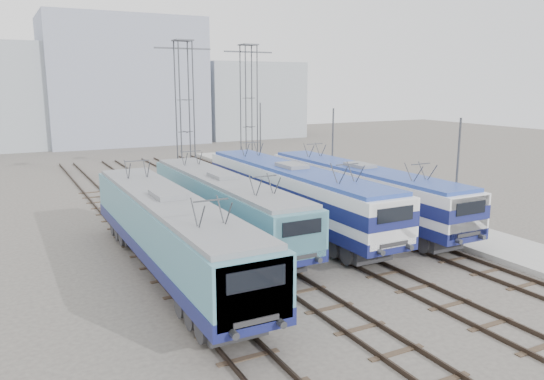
{
  "coord_description": "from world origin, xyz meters",
  "views": [
    {
      "loc": [
        -13.42,
        -18.41,
        8.83
      ],
      "look_at": [
        -0.12,
        7.0,
        3.0
      ],
      "focal_mm": 35.0,
      "sensor_mm": 36.0,
      "label": 1
    }
  ],
  "objects_px": {
    "locomotive_center_right": "(293,191)",
    "mast_rear": "(260,141)",
    "catenary_tower_east": "(249,108)",
    "mast_mid": "(332,156)",
    "locomotive_center_left": "(224,202)",
    "locomotive_far_left": "(170,229)",
    "locomotive_far_right": "(361,188)",
    "mast_front": "(456,182)",
    "catenary_tower_west": "(185,111)"
  },
  "relations": [
    {
      "from": "mast_front",
      "to": "mast_rear",
      "type": "distance_m",
      "value": 24.0
    },
    {
      "from": "locomotive_far_right",
      "to": "mast_rear",
      "type": "distance_m",
      "value": 18.12
    },
    {
      "from": "locomotive_far_right",
      "to": "mast_mid",
      "type": "xyz_separation_m",
      "value": [
        1.85,
        5.98,
        1.22
      ]
    },
    {
      "from": "locomotive_center_right",
      "to": "mast_mid",
      "type": "relative_size",
      "value": 2.69
    },
    {
      "from": "catenary_tower_west",
      "to": "locomotive_far_left",
      "type": "bearing_deg",
      "value": -110.94
    },
    {
      "from": "locomotive_far_left",
      "to": "catenary_tower_east",
      "type": "bearing_deg",
      "value": 55.99
    },
    {
      "from": "locomotive_center_left",
      "to": "locomotive_far_right",
      "type": "bearing_deg",
      "value": -4.58
    },
    {
      "from": "locomotive_far_right",
      "to": "mast_mid",
      "type": "height_order",
      "value": "mast_mid"
    },
    {
      "from": "locomotive_far_left",
      "to": "mast_rear",
      "type": "height_order",
      "value": "mast_rear"
    },
    {
      "from": "catenary_tower_east",
      "to": "locomotive_far_right",
      "type": "bearing_deg",
      "value": -89.1
    },
    {
      "from": "locomotive_center_left",
      "to": "mast_rear",
      "type": "height_order",
      "value": "mast_rear"
    },
    {
      "from": "mast_front",
      "to": "mast_mid",
      "type": "relative_size",
      "value": 1.0
    },
    {
      "from": "mast_front",
      "to": "mast_rear",
      "type": "height_order",
      "value": "same"
    },
    {
      "from": "locomotive_far_left",
      "to": "catenary_tower_west",
      "type": "height_order",
      "value": "catenary_tower_west"
    },
    {
      "from": "locomotive_center_right",
      "to": "locomotive_far_right",
      "type": "height_order",
      "value": "locomotive_center_right"
    },
    {
      "from": "catenary_tower_west",
      "to": "mast_front",
      "type": "height_order",
      "value": "catenary_tower_west"
    },
    {
      "from": "locomotive_center_left",
      "to": "locomotive_center_right",
      "type": "relative_size",
      "value": 0.93
    },
    {
      "from": "locomotive_center_right",
      "to": "mast_rear",
      "type": "distance_m",
      "value": 18.41
    },
    {
      "from": "locomotive_center_left",
      "to": "mast_front",
      "type": "height_order",
      "value": "mast_front"
    },
    {
      "from": "locomotive_far_right",
      "to": "catenary_tower_west",
      "type": "distance_m",
      "value": 16.13
    },
    {
      "from": "mast_rear",
      "to": "locomotive_center_right",
      "type": "bearing_deg",
      "value": -110.22
    },
    {
      "from": "catenary_tower_west",
      "to": "catenary_tower_east",
      "type": "height_order",
      "value": "same"
    },
    {
      "from": "locomotive_center_left",
      "to": "catenary_tower_east",
      "type": "relative_size",
      "value": 1.46
    },
    {
      "from": "mast_rear",
      "to": "catenary_tower_east",
      "type": "bearing_deg",
      "value": -136.4
    },
    {
      "from": "locomotive_center_right",
      "to": "mast_rear",
      "type": "xyz_separation_m",
      "value": [
        6.35,
        17.24,
        1.11
      ]
    },
    {
      "from": "catenary_tower_west",
      "to": "mast_mid",
      "type": "relative_size",
      "value": 1.71
    },
    {
      "from": "locomotive_center_right",
      "to": "catenary_tower_east",
      "type": "distance_m",
      "value": 16.38
    },
    {
      "from": "locomotive_center_left",
      "to": "catenary_tower_east",
      "type": "height_order",
      "value": "catenary_tower_east"
    },
    {
      "from": "locomotive_center_right",
      "to": "locomotive_far_left",
      "type": "bearing_deg",
      "value": -153.96
    },
    {
      "from": "locomotive_far_left",
      "to": "catenary_tower_west",
      "type": "distance_m",
      "value": 19.38
    },
    {
      "from": "locomotive_far_right",
      "to": "mast_rear",
      "type": "height_order",
      "value": "mast_rear"
    },
    {
      "from": "locomotive_far_left",
      "to": "catenary_tower_east",
      "type": "relative_size",
      "value": 1.53
    },
    {
      "from": "locomotive_center_left",
      "to": "locomotive_center_right",
      "type": "xyz_separation_m",
      "value": [
        4.5,
        0.02,
        0.21
      ]
    },
    {
      "from": "catenary_tower_west",
      "to": "mast_front",
      "type": "relative_size",
      "value": 1.71
    },
    {
      "from": "locomotive_center_right",
      "to": "locomotive_far_right",
      "type": "distance_m",
      "value": 4.56
    },
    {
      "from": "locomotive_center_left",
      "to": "catenary_tower_east",
      "type": "bearing_deg",
      "value": 60.17
    },
    {
      "from": "locomotive_center_left",
      "to": "catenary_tower_west",
      "type": "xyz_separation_m",
      "value": [
        2.25,
        13.26,
        4.45
      ]
    },
    {
      "from": "catenary_tower_east",
      "to": "mast_mid",
      "type": "distance_m",
      "value": 10.69
    },
    {
      "from": "locomotive_far_right",
      "to": "locomotive_center_right",
      "type": "bearing_deg",
      "value": 170.68
    },
    {
      "from": "locomotive_center_right",
      "to": "locomotive_center_left",
      "type": "bearing_deg",
      "value": -179.78
    },
    {
      "from": "mast_front",
      "to": "locomotive_far_right",
      "type": "bearing_deg",
      "value": 107.08
    },
    {
      "from": "mast_mid",
      "to": "locomotive_center_left",
      "type": "bearing_deg",
      "value": -154.14
    },
    {
      "from": "catenary_tower_east",
      "to": "mast_rear",
      "type": "distance_m",
      "value": 4.28
    },
    {
      "from": "locomotive_center_left",
      "to": "catenary_tower_west",
      "type": "bearing_deg",
      "value": 80.37
    },
    {
      "from": "catenary_tower_west",
      "to": "mast_rear",
      "type": "xyz_separation_m",
      "value": [
        8.6,
        4.0,
        -3.14
      ]
    },
    {
      "from": "locomotive_center_left",
      "to": "mast_rear",
      "type": "bearing_deg",
      "value": 57.84
    },
    {
      "from": "locomotive_center_right",
      "to": "catenary_tower_west",
      "type": "distance_m",
      "value": 14.09
    },
    {
      "from": "catenary_tower_east",
      "to": "mast_mid",
      "type": "xyz_separation_m",
      "value": [
        2.1,
        -10.0,
        -3.14
      ]
    },
    {
      "from": "mast_front",
      "to": "mast_mid",
      "type": "bearing_deg",
      "value": 90.0
    },
    {
      "from": "locomotive_center_left",
      "to": "mast_mid",
      "type": "height_order",
      "value": "mast_mid"
    }
  ]
}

